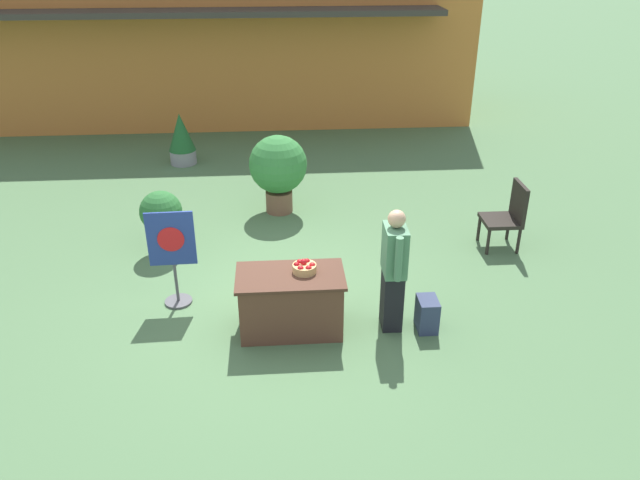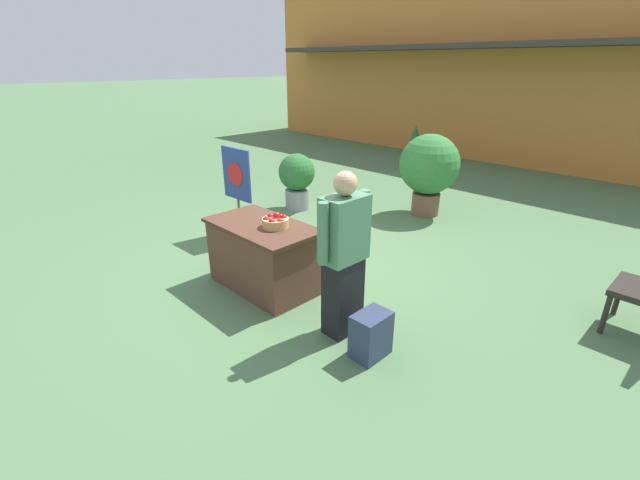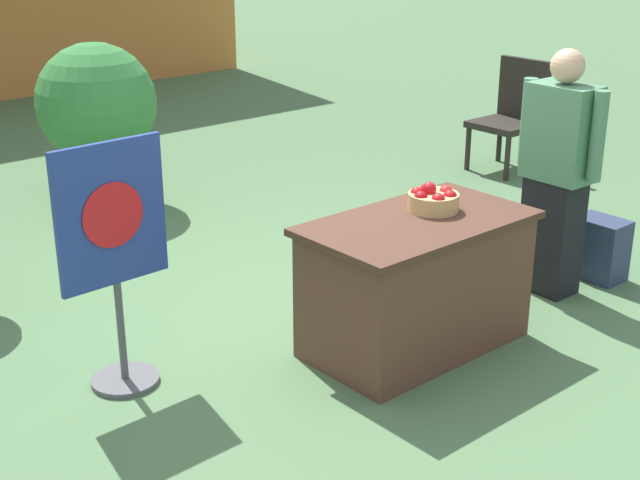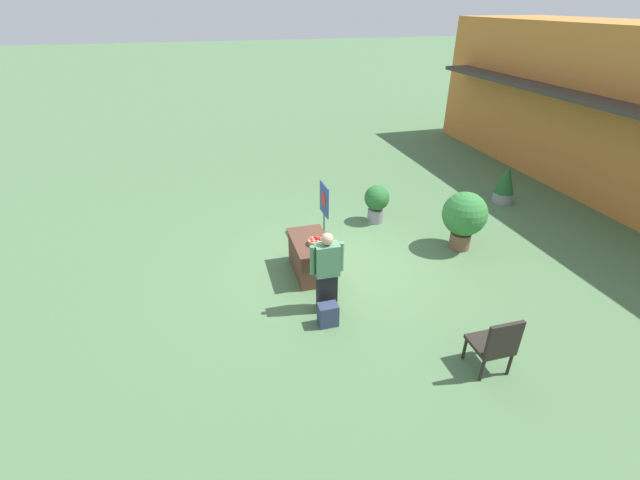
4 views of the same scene
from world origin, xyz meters
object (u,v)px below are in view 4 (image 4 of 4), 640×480
at_px(backpack, 328,315).
at_px(potted_plant_far_left, 464,216).
at_px(poster_board, 324,208).
at_px(patio_chair, 496,343).
at_px(potted_plant_near_right, 505,184).
at_px(person_visitor, 327,272).
at_px(display_table, 311,257).
at_px(potted_plant_near_left, 377,201).
at_px(apple_basket, 316,241).

height_order(backpack, potted_plant_far_left, potted_plant_far_left).
distance_m(poster_board, patio_chair, 5.01).
bearing_deg(potted_plant_near_right, backpack, -59.12).
xyz_separation_m(person_visitor, potted_plant_near_right, (-3.28, 6.11, -0.26)).
bearing_deg(backpack, display_table, 175.67).
relative_size(display_table, backpack, 3.10).
xyz_separation_m(display_table, person_visitor, (1.24, -0.03, 0.41)).
bearing_deg(potted_plant_near_left, poster_board, -75.59).
distance_m(apple_basket, backpack, 1.63).
xyz_separation_m(apple_basket, potted_plant_far_left, (-0.26, 3.48, -0.02)).
relative_size(display_table, person_visitor, 0.82).
bearing_deg(patio_chair, display_table, 30.31).
distance_m(person_visitor, potted_plant_far_left, 3.80).
height_order(apple_basket, potted_plant_near_left, potted_plant_near_left).
relative_size(person_visitor, backpack, 3.76).
height_order(display_table, backpack, display_table).
xyz_separation_m(poster_board, patio_chair, (4.85, 1.25, -0.16)).
xyz_separation_m(person_visitor, potted_plant_near_left, (-3.10, 2.21, -0.23)).
height_order(person_visitor, potted_plant_far_left, person_visitor).
bearing_deg(apple_basket, person_visitor, -4.31).
bearing_deg(backpack, person_visitor, 166.76).
xyz_separation_m(potted_plant_near_right, potted_plant_far_left, (1.95, -2.55, 0.27)).
bearing_deg(patio_chair, poster_board, 14.74).
distance_m(backpack, potted_plant_far_left, 4.10).
height_order(patio_chair, potted_plant_near_right, potted_plant_near_right).
bearing_deg(potted_plant_far_left, potted_plant_near_left, -142.72).
relative_size(person_visitor, poster_board, 1.20).
bearing_deg(display_table, apple_basket, 17.62).
bearing_deg(apple_basket, poster_board, 158.64).
height_order(apple_basket, poster_board, poster_board).
bearing_deg(apple_basket, patio_chair, 30.57).
bearing_deg(person_visitor, potted_plant_near_right, -60.57).
relative_size(apple_basket, person_visitor, 0.18).
height_order(potted_plant_near_left, potted_plant_far_left, potted_plant_far_left).
bearing_deg(potted_plant_far_left, patio_chair, -24.60).
bearing_deg(person_visitor, poster_board, -13.80).
xyz_separation_m(backpack, patio_chair, (1.71, 2.07, 0.35)).
height_order(display_table, potted_plant_near_right, potted_plant_near_right).
distance_m(apple_basket, patio_chair, 3.73).
bearing_deg(display_table, backpack, -4.33).
relative_size(display_table, patio_chair, 1.25).
bearing_deg(potted_plant_far_left, display_table, -88.54).
bearing_deg(apple_basket, potted_plant_near_left, 133.63).
xyz_separation_m(display_table, apple_basket, (0.17, 0.06, 0.45)).
bearing_deg(person_visitor, apple_basket, -3.15).
height_order(apple_basket, potted_plant_far_left, potted_plant_far_left).
height_order(display_table, poster_board, poster_board).
relative_size(display_table, poster_board, 0.99).
distance_m(display_table, potted_plant_near_right, 6.42).
height_order(person_visitor, backpack, person_visitor).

